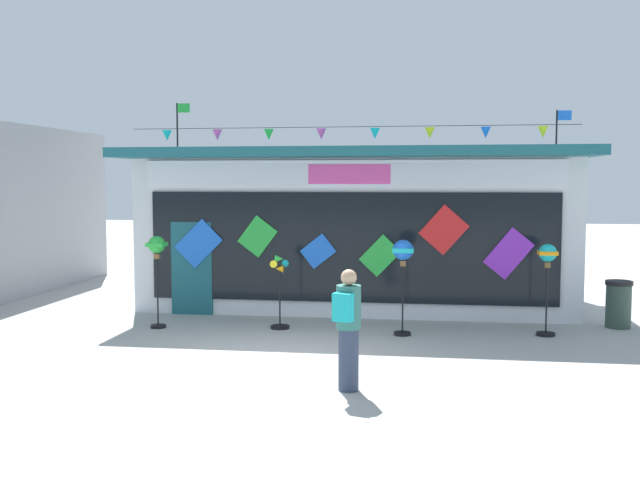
% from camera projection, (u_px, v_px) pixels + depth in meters
% --- Properties ---
extents(ground_plane, '(80.00, 80.00, 0.00)m').
position_uv_depth(ground_plane, '(273.00, 361.00, 11.84)').
color(ground_plane, '#ADAAA5').
extents(kite_shop_building, '(9.86, 5.47, 4.77)m').
position_uv_depth(kite_shop_building, '(359.00, 226.00, 17.48)').
color(kite_shop_building, silver).
rests_on(kite_shop_building, ground_plane).
extents(wind_spinner_far_left, '(0.34, 0.34, 1.81)m').
position_uv_depth(wind_spinner_far_left, '(157.00, 254.00, 14.36)').
color(wind_spinner_far_left, black).
rests_on(wind_spinner_far_left, ground_plane).
extents(wind_spinner_left, '(0.37, 0.37, 1.45)m').
position_uv_depth(wind_spinner_left, '(280.00, 289.00, 14.32)').
color(wind_spinner_left, black).
rests_on(wind_spinner_left, ground_plane).
extents(wind_spinner_center_left, '(0.39, 0.39, 1.79)m').
position_uv_depth(wind_spinner_center_left, '(403.00, 258.00, 13.67)').
color(wind_spinner_center_left, black).
rests_on(wind_spinner_center_left, ground_plane).
extents(wind_spinner_center_right, '(0.35, 0.35, 1.72)m').
position_uv_depth(wind_spinner_center_right, '(547.00, 265.00, 13.64)').
color(wind_spinner_center_right, black).
rests_on(wind_spinner_center_right, ground_plane).
extents(person_near_camera, '(0.37, 0.48, 1.68)m').
position_uv_depth(person_near_camera, '(348.00, 327.00, 10.07)').
color(person_near_camera, '#333D56').
rests_on(person_near_camera, ground_plane).
extents(trash_bin, '(0.52, 0.52, 0.93)m').
position_uv_depth(trash_bin, '(618.00, 304.00, 14.46)').
color(trash_bin, '#2D4238').
rests_on(trash_bin, ground_plane).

